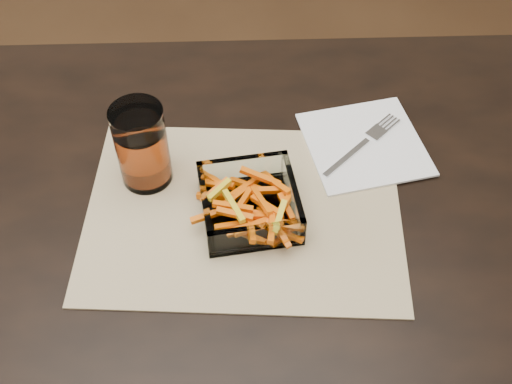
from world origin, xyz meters
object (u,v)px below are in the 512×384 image
(dining_table, at_px, (168,279))
(fork, at_px, (364,143))
(tumbler, at_px, (142,148))
(glass_bowl, at_px, (249,205))

(dining_table, bearing_deg, fork, 30.07)
(dining_table, relative_size, tumbler, 12.08)
(glass_bowl, xyz_separation_m, fork, (0.18, 0.13, -0.02))
(glass_bowl, xyz_separation_m, tumbler, (-0.15, 0.08, 0.04))
(dining_table, xyz_separation_m, tumbler, (-0.03, 0.13, 0.15))
(dining_table, height_order, fork, fork)
(glass_bowl, height_order, tumbler, tumbler)
(tumbler, distance_m, fork, 0.34)
(glass_bowl, bearing_deg, tumbler, 153.14)
(dining_table, bearing_deg, glass_bowl, 21.51)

